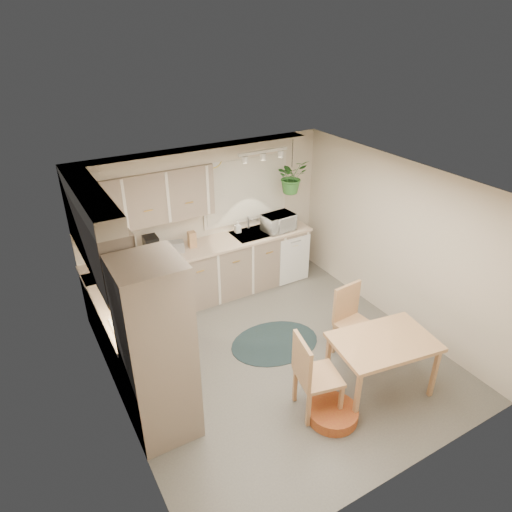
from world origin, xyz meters
name	(u,v)px	position (x,y,z in m)	size (l,w,h in m)	color
floor	(276,357)	(0.00, 0.00, 0.00)	(4.20, 4.20, 0.00)	#625F57
ceiling	(280,186)	(0.00, 0.00, 2.40)	(4.20, 4.20, 0.00)	silver
wall_back	(206,221)	(0.00, 2.10, 1.20)	(4.00, 0.04, 2.40)	beige
wall_front	(408,389)	(0.00, -2.10, 1.20)	(4.00, 0.04, 2.40)	beige
wall_left	(113,331)	(-2.00, 0.00, 1.20)	(0.04, 4.20, 2.40)	beige
wall_right	(398,244)	(2.00, 0.00, 1.20)	(0.04, 4.20, 2.40)	beige
base_cab_left	(127,334)	(-1.70, 0.88, 0.45)	(0.60, 1.85, 0.90)	gray
base_cab_back	(205,273)	(-0.20, 1.80, 0.45)	(3.60, 0.60, 0.90)	gray
counter_left	(123,304)	(-1.69, 0.88, 0.92)	(0.64, 1.89, 0.04)	#C9AF93
counter_back	(204,247)	(-0.20, 1.79, 0.92)	(3.64, 0.64, 0.04)	#C9AF93
oven_stack	(157,353)	(-1.68, -0.38, 1.05)	(0.65, 0.65, 2.10)	gray
wall_oven_face	(187,343)	(-1.35, -0.38, 1.05)	(0.02, 0.56, 0.58)	silver
upper_cab_left	(98,236)	(-1.82, 1.00, 1.83)	(0.35, 2.00, 0.75)	gray
upper_cab_back	(143,198)	(-1.00, 1.93, 1.83)	(2.00, 0.35, 0.75)	gray
soffit_left	(88,197)	(-1.85, 1.00, 2.30)	(0.30, 2.00, 0.20)	beige
soffit_back	(194,156)	(-0.20, 1.95, 2.30)	(3.60, 0.30, 0.20)	beige
cooktop	(138,326)	(-1.68, 0.30, 0.94)	(0.52, 0.58, 0.02)	silver
range_hood	(131,293)	(-1.70, 0.30, 1.40)	(0.40, 0.60, 0.14)	silver
window_blinds	(246,189)	(0.70, 2.07, 1.60)	(1.40, 0.02, 1.00)	beige
window_frame	(246,189)	(0.70, 2.08, 1.60)	(1.50, 0.02, 1.10)	beige
sink	(254,235)	(0.70, 1.80, 0.90)	(0.70, 0.48, 0.10)	#96989D
dishwasher_front	(295,260)	(1.30, 1.49, 0.42)	(0.58, 0.01, 0.83)	silver
track_light_bar	(263,152)	(0.70, 1.55, 2.33)	(0.80, 0.04, 0.04)	silver
wall_clock	(213,158)	(0.15, 2.07, 2.18)	(0.30, 0.30, 0.03)	gold
dining_table	(380,365)	(0.77, -1.10, 0.37)	(1.17, 0.78, 0.74)	tan
chair_left	(319,375)	(-0.07, -0.99, 0.51)	(0.48, 0.48, 1.03)	tan
chair_back	(356,324)	(0.93, -0.47, 0.50)	(0.46, 0.46, 0.99)	tan
braided_rug	(275,343)	(0.15, 0.26, 0.01)	(1.26, 0.94, 0.01)	black
pet_bed	(332,413)	(0.00, -1.20, 0.07)	(0.58, 0.58, 0.13)	#AA6222
microwave	(279,221)	(1.09, 1.70, 1.11)	(0.50, 0.28, 0.34)	silver
soap_bottle	(238,230)	(0.47, 1.95, 0.99)	(0.09, 0.20, 0.09)	silver
hanging_plant	(291,180)	(1.31, 1.70, 1.76)	(0.48, 0.53, 0.41)	#326F2C
coffee_maker	(152,248)	(-1.00, 1.80, 1.11)	(0.19, 0.23, 0.34)	black
toaster	(175,247)	(-0.65, 1.82, 1.02)	(0.27, 0.16, 0.16)	#96989D
knife_block	(192,239)	(-0.36, 1.85, 1.06)	(0.11, 0.11, 0.25)	tan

